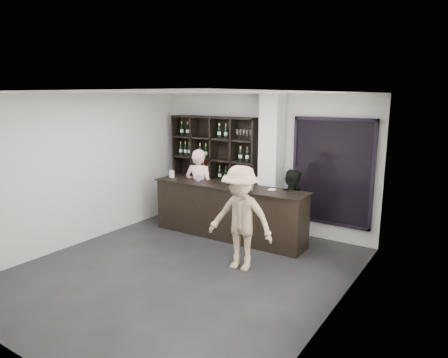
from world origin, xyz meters
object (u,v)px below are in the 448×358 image
Objects in this scene: tasting_counter at (228,211)px; taster_black at (290,207)px; wine_shelf at (214,169)px; taster_pink at (199,189)px; customer at (241,218)px.

tasting_counter is 1.26m from taster_black.
wine_shelf is 1.38× the size of taster_pink.
tasting_counter is at bearing -41.63° from wine_shelf.
tasting_counter is 1.89× the size of customer.
customer is at bearing 131.89° from taster_pink.
customer reaches higher than tasting_counter.
taster_pink is at bearing 138.24° from customer.
wine_shelf is at bearing 137.20° from tasting_counter.
taster_black is at bearing 173.56° from taster_pink.
taster_black is (1.18, 0.40, 0.19)m from tasting_counter.
taster_black reaches higher than tasting_counter.
wine_shelf is at bearing -97.98° from taster_pink.
taster_pink is 2.28m from customer.
taster_pink is 2.07m from taster_black.
customer is at bearing -50.53° from tasting_counter.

